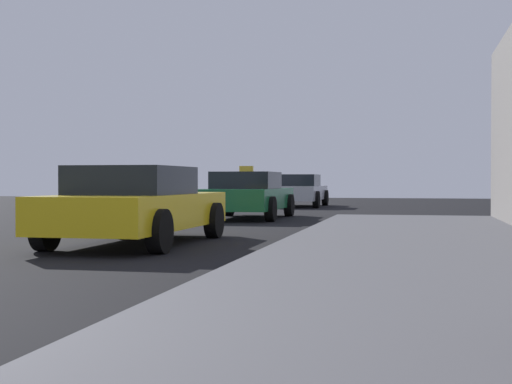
# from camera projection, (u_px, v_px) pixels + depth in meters

# --- Properties ---
(car_yellow) EXTENTS (1.99, 4.53, 1.27)m
(car_yellow) POSITION_uv_depth(u_px,v_px,m) (137.00, 205.00, 11.88)
(car_yellow) COLOR yellow
(car_yellow) RESTS_ON ground_plane
(car_green) EXTENTS (2.02, 4.37, 1.43)m
(car_green) POSITION_uv_depth(u_px,v_px,m) (248.00, 195.00, 19.84)
(car_green) COLOR #196638
(car_green) RESTS_ON ground_plane
(car_silver) EXTENTS (2.05, 4.37, 1.27)m
(car_silver) POSITION_uv_depth(u_px,v_px,m) (298.00, 190.00, 28.82)
(car_silver) COLOR #B7B7BF
(car_silver) RESTS_ON ground_plane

